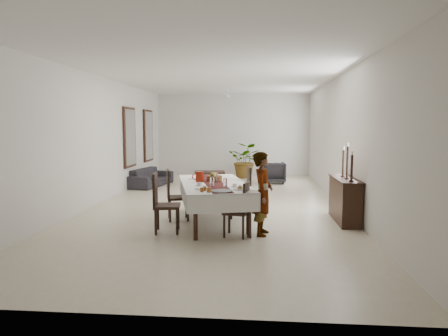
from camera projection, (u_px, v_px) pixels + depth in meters
floor at (218, 204)px, 10.04m from camera, size 6.00×12.00×0.00m
ceiling at (217, 74)px, 9.71m from camera, size 6.00×12.00×0.02m
wall_back at (233, 135)px, 15.82m from camera, size 6.00×0.02×3.20m
wall_front at (156, 161)px, 3.93m from camera, size 6.00×0.02×3.20m
wall_left at (100, 140)px, 10.13m from camera, size 0.02×12.00×3.20m
wall_right at (341, 140)px, 9.62m from camera, size 0.02×12.00×3.20m
dining_table_top at (214, 185)px, 8.02m from camera, size 1.65×2.74×0.05m
table_leg_fl at (196, 219)px, 6.80m from camera, size 0.09×0.09×0.75m
table_leg_fr at (249, 217)px, 6.94m from camera, size 0.09×0.09×0.75m
table_leg_bl at (187, 195)px, 9.19m from camera, size 0.09×0.09×0.75m
table_leg_br at (227, 194)px, 9.33m from camera, size 0.09×0.09×0.75m
tablecloth_top at (214, 183)px, 8.02m from camera, size 1.88×2.97×0.01m
tablecloth_drape_left at (183, 191)px, 7.94m from camera, size 0.67×2.68×0.32m
tablecloth_drape_right at (244, 190)px, 8.13m from camera, size 0.67×2.68×0.32m
tablecloth_drape_near at (224, 204)px, 6.69m from camera, size 1.23×0.31×0.32m
tablecloth_drape_far at (206, 181)px, 9.38m from camera, size 1.23×0.31×0.32m
table_runner at (214, 183)px, 8.02m from camera, size 1.00×2.68×0.00m
red_pitcher at (200, 177)px, 8.12m from camera, size 0.19×0.19×0.21m
pitcher_handle at (195, 177)px, 8.11m from camera, size 0.13×0.05×0.13m
wine_glass_near at (225, 183)px, 7.35m from camera, size 0.07×0.07×0.18m
wine_glass_mid at (212, 182)px, 7.42m from camera, size 0.07×0.07×0.18m
wine_glass_far at (216, 178)px, 8.07m from camera, size 0.07×0.07×0.18m
teacup_right at (235, 185)px, 7.44m from camera, size 0.10×0.10×0.06m
saucer_right at (235, 187)px, 7.44m from camera, size 0.16×0.16×0.01m
teacup_left at (199, 184)px, 7.60m from camera, size 0.10×0.10×0.06m
saucer_left at (199, 185)px, 7.60m from camera, size 0.16×0.16×0.01m
plate_near_right at (240, 189)px, 7.13m from camera, size 0.26×0.26×0.02m
bread_near_right at (240, 188)px, 7.13m from camera, size 0.10×0.10×0.10m
plate_near_left at (202, 189)px, 7.18m from camera, size 0.26×0.26×0.02m
plate_far_left at (194, 179)px, 8.54m from camera, size 0.26×0.26×0.02m
serving_tray at (222, 191)px, 6.92m from camera, size 0.38×0.38×0.02m
jam_jar_a at (209, 190)px, 6.85m from camera, size 0.07×0.07×0.08m
jam_jar_b at (202, 190)px, 6.89m from camera, size 0.07×0.07×0.08m
jam_jar_c at (204, 189)px, 7.01m from camera, size 0.07×0.07×0.08m
fruit_basket at (214, 178)px, 8.28m from camera, size 0.32×0.32×0.11m
fruit_red at (216, 174)px, 8.30m from camera, size 0.10×0.10×0.10m
fruit_green at (212, 174)px, 8.30m from camera, size 0.09×0.09×0.09m
fruit_yellow at (215, 175)px, 8.22m from camera, size 0.09×0.09×0.09m
chair_right_near_seat at (236, 212)px, 7.04m from camera, size 0.48×0.48×0.05m
chair_right_near_leg_fl at (243, 228)px, 6.86m from camera, size 0.05×0.05×0.41m
chair_right_near_leg_fr at (247, 223)px, 7.18m from camera, size 0.05×0.05×0.41m
chair_right_near_leg_bl at (224, 226)px, 6.95m from camera, size 0.05×0.05×0.41m
chair_right_near_leg_br at (229, 222)px, 7.27m from camera, size 0.05×0.05×0.41m
chair_right_near_back at (246, 197)px, 6.96m from camera, size 0.11×0.41×0.52m
chair_right_far_seat at (239, 195)px, 8.51m from camera, size 0.53×0.53×0.05m
chair_right_far_leg_fl at (249, 208)px, 8.36m from camera, size 0.05×0.05×0.45m
chair_right_far_leg_fr at (247, 205)px, 8.74m from camera, size 0.05×0.05×0.45m
chair_right_far_leg_bl at (231, 209)px, 8.33m from camera, size 0.05×0.05×0.45m
chair_right_far_leg_br at (230, 205)px, 8.71m from camera, size 0.05×0.05×0.45m
chair_right_far_back at (249, 180)px, 8.49m from camera, size 0.12×0.46×0.59m
chair_left_near_seat at (167, 206)px, 7.30m from camera, size 0.53×0.53×0.05m
chair_left_near_leg_fl at (158, 218)px, 7.51m from camera, size 0.05×0.05×0.46m
chair_left_near_leg_fr at (156, 222)px, 7.13m from camera, size 0.05×0.05×0.46m
chair_left_near_leg_bl at (178, 217)px, 7.52m from camera, size 0.05×0.05×0.46m
chair_left_near_leg_br at (177, 222)px, 7.15m from camera, size 0.05×0.05×0.46m
chair_left_near_back at (155, 189)px, 7.25m from camera, size 0.11×0.47×0.59m
chair_left_far_seat at (178, 198)px, 8.28m from camera, size 0.55×0.55×0.05m
chair_left_far_leg_fl at (169, 208)px, 8.45m from camera, size 0.05×0.05×0.44m
chair_left_far_leg_fr at (170, 211)px, 8.09m from camera, size 0.05×0.05×0.44m
chair_left_far_leg_bl at (186, 207)px, 8.52m from camera, size 0.05×0.05×0.44m
chair_left_far_leg_br at (188, 211)px, 8.16m from camera, size 0.05×0.05×0.44m
chair_left_far_back at (168, 183)px, 8.21m from camera, size 0.16×0.44×0.57m
woman at (263, 194)px, 7.11m from camera, size 0.43×0.59×1.49m
sideboard_body at (345, 200)px, 8.17m from camera, size 0.38×1.44×0.86m
sideboard_top at (345, 179)px, 8.12m from camera, size 0.42×1.50×0.03m
candlestick_near_base at (351, 181)px, 7.59m from camera, size 0.10×0.10×0.03m
candlestick_near_shaft at (352, 168)px, 7.57m from camera, size 0.05×0.05×0.48m
candlestick_near_candle at (352, 153)px, 7.54m from camera, size 0.03×0.03×0.08m
candlestick_mid_base at (347, 178)px, 7.97m from camera, size 0.10×0.10×0.03m
candlestick_mid_shaft at (347, 162)px, 7.94m from camera, size 0.05×0.05×0.62m
candlestick_mid_candle at (348, 145)px, 7.90m from camera, size 0.03×0.03×0.08m
candlestick_far_base at (343, 176)px, 8.35m from camera, size 0.10×0.10×0.03m
candlestick_far_shaft at (343, 163)px, 8.33m from camera, size 0.05×0.05×0.53m
candlestick_far_candle at (344, 148)px, 8.29m from camera, size 0.03×0.03×0.08m
sofa at (151, 177)px, 13.03m from camera, size 1.13×2.07×0.57m
armchair at (273, 173)px, 13.63m from camera, size 0.85×0.87×0.73m
coffee_table at (210, 178)px, 13.30m from camera, size 1.09×0.81×0.44m
potted_plant at (246, 160)px, 15.06m from camera, size 1.45×1.35×1.32m
mirror_frame_near at (130, 137)px, 12.31m from camera, size 0.06×1.05×1.85m
mirror_glass_near at (131, 137)px, 12.31m from camera, size 0.01×0.90×1.70m
mirror_frame_far at (148, 136)px, 14.39m from camera, size 0.06×1.05×1.85m
mirror_glass_far at (149, 136)px, 14.39m from camera, size 0.01×0.90×1.70m
fan_rod at (227, 90)px, 12.69m from camera, size 0.04×0.04×0.20m
fan_hub at (227, 96)px, 12.71m from camera, size 0.16×0.16×0.08m
fan_blade_n at (228, 97)px, 13.06m from camera, size 0.10×0.55×0.01m
fan_blade_s at (226, 95)px, 12.37m from camera, size 0.10×0.55×0.01m
fan_blade_e at (238, 96)px, 12.68m from camera, size 0.55×0.10×0.01m
fan_blade_w at (216, 96)px, 12.74m from camera, size 0.55×0.10×0.01m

